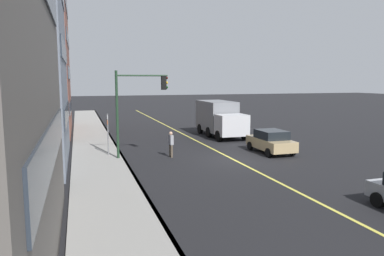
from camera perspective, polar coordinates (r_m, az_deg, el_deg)
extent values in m
plane|color=black|center=(23.15, 6.56, -4.98)|extent=(200.00, 200.00, 0.00)
cube|color=gray|center=(21.22, -14.20, -6.12)|extent=(80.00, 3.20, 0.15)
cube|color=slate|center=(21.35, -10.10, -5.92)|extent=(80.00, 0.16, 0.15)
cube|color=#D8CC4C|center=(23.15, 6.56, -4.97)|extent=(80.00, 0.16, 0.01)
cube|color=#262D38|center=(10.04, -21.18, -2.36)|extent=(10.10, 0.06, 1.10)
cube|color=#262D38|center=(23.76, -19.15, 2.25)|extent=(9.34, 0.06, 1.10)
cube|color=#262D38|center=(23.74, -19.54, 11.23)|extent=(9.34, 0.06, 1.10)
cube|color=#262D38|center=(36.98, -18.61, 3.31)|extent=(9.82, 0.06, 1.10)
cube|color=#262D38|center=(36.90, -18.82, 8.19)|extent=(9.82, 0.06, 1.10)
cube|color=#262D38|center=(37.09, -19.03, 13.07)|extent=(9.82, 0.06, 1.10)
cube|color=#262D38|center=(37.55, -19.25, 17.85)|extent=(9.82, 0.06, 1.10)
cube|color=tan|center=(25.66, 12.31, -2.39)|extent=(3.99, 1.84, 0.70)
cube|color=black|center=(25.50, 12.43, -0.99)|extent=(2.10, 1.70, 0.58)
cylinder|color=black|center=(25.08, 15.58, -3.54)|extent=(0.60, 0.22, 0.60)
cylinder|color=black|center=(24.16, 11.99, -3.85)|extent=(0.60, 0.22, 0.60)
cylinder|color=black|center=(27.29, 12.56, -2.56)|extent=(0.60, 0.22, 0.60)
cylinder|color=black|center=(26.44, 9.17, -2.80)|extent=(0.60, 0.22, 0.60)
cylinder|color=black|center=(16.33, 27.25, -10.04)|extent=(0.60, 0.22, 0.60)
cube|color=silver|center=(30.12, 6.28, 0.47)|extent=(1.90, 2.46, 1.74)
cube|color=slate|center=(33.25, 3.88, 1.97)|extent=(4.73, 2.46, 2.66)
cylinder|color=black|center=(30.73, 8.27, -1.05)|extent=(0.90, 0.28, 0.90)
cylinder|color=black|center=(29.79, 4.18, -1.27)|extent=(0.90, 0.28, 0.90)
cylinder|color=black|center=(34.93, 4.95, 0.03)|extent=(0.90, 0.28, 0.90)
cylinder|color=black|center=(34.10, 1.29, -0.13)|extent=(0.90, 0.28, 0.90)
cylinder|color=black|center=(32.78, 6.53, -0.49)|extent=(0.90, 0.28, 0.90)
cylinder|color=black|center=(31.89, 2.67, -0.67)|extent=(0.90, 0.28, 0.90)
cylinder|color=brown|center=(23.59, -3.23, -3.67)|extent=(0.16, 0.16, 0.84)
cylinder|color=brown|center=(23.78, -3.46, -3.58)|extent=(0.16, 0.16, 0.84)
cube|color=gray|center=(23.55, -3.36, -1.88)|extent=(0.44, 0.29, 0.63)
sphere|color=tan|center=(23.49, -3.37, -0.85)|extent=(0.23, 0.23, 0.23)
cube|color=black|center=(23.62, -2.99, -1.77)|extent=(0.29, 0.21, 0.34)
cylinder|color=#1E3823|center=(22.85, -11.72, 1.85)|extent=(0.16, 0.16, 5.60)
cylinder|color=#1E3823|center=(22.96, -7.84, 8.21)|extent=(0.10, 3.23, 0.10)
cube|color=black|center=(23.23, -4.48, 7.14)|extent=(0.28, 0.30, 0.90)
sphere|color=#360605|center=(23.27, -4.06, 7.88)|extent=(0.18, 0.18, 0.18)
sphere|color=gold|center=(23.27, -4.05, 7.14)|extent=(0.18, 0.18, 0.18)
sphere|color=black|center=(23.28, -4.04, 6.41)|extent=(0.18, 0.18, 0.18)
cylinder|color=slate|center=(24.19, -13.12, -1.17)|extent=(0.08, 0.08, 2.84)
cube|color=white|center=(24.04, -13.25, 1.71)|extent=(0.60, 0.02, 0.20)
cube|color=#DB5919|center=(24.07, -13.23, 0.88)|extent=(0.44, 0.02, 0.28)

